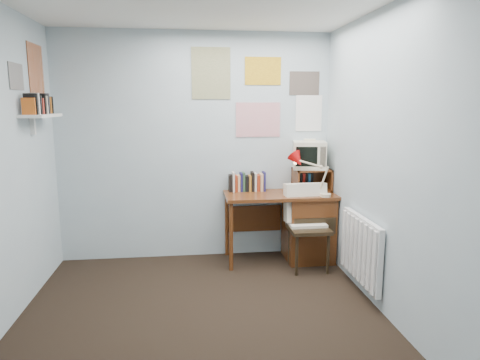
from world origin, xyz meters
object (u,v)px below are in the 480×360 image
(desk_lamp, at_px, (326,177))
(tv_riser, at_px, (312,180))
(radiator, at_px, (361,249))
(desk, at_px, (303,224))
(crt_tv, at_px, (309,154))
(desk_chair, at_px, (309,229))
(wall_shelf, at_px, (41,116))

(desk_lamp, height_order, tv_riser, desk_lamp)
(radiator, bearing_deg, tv_riser, 99.28)
(desk, relative_size, crt_tv, 3.41)
(desk, distance_m, desk_chair, 0.31)
(desk, bearing_deg, tv_riser, 42.96)
(desk_chair, height_order, wall_shelf, wall_shelf)
(radiator, bearing_deg, desk, 107.24)
(desk, height_order, tv_riser, tv_riser)
(desk, distance_m, desk_lamp, 0.63)
(desk_chair, xyz_separation_m, wall_shelf, (-2.55, -0.07, 1.18))
(desk_lamp, distance_m, tv_riser, 0.35)
(desk_lamp, bearing_deg, desk, 120.36)
(desk_lamp, distance_m, crt_tv, 0.42)
(desk_lamp, relative_size, tv_riser, 1.04)
(desk_lamp, distance_m, radiator, 0.90)
(desk_chair, distance_m, desk_lamp, 0.57)
(desk, distance_m, tv_riser, 0.51)
(wall_shelf, bearing_deg, tv_riser, 10.32)
(desk_chair, bearing_deg, wall_shelf, -178.37)
(desk_chair, relative_size, crt_tv, 2.47)
(tv_riser, height_order, radiator, tv_riser)
(crt_tv, height_order, radiator, crt_tv)
(desk_chair, distance_m, crt_tv, 0.87)
(desk, height_order, radiator, desk)
(desk, bearing_deg, wall_shelf, -171.60)
(desk_chair, bearing_deg, crt_tv, 75.96)
(desk_chair, bearing_deg, tv_riser, 71.31)
(tv_riser, bearing_deg, crt_tv, 147.72)
(desk_lamp, bearing_deg, wall_shelf, 175.21)
(desk_chair, distance_m, wall_shelf, 2.81)
(crt_tv, xyz_separation_m, radiator, (0.20, -1.06, -0.76))
(radiator, bearing_deg, crt_tv, 100.77)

